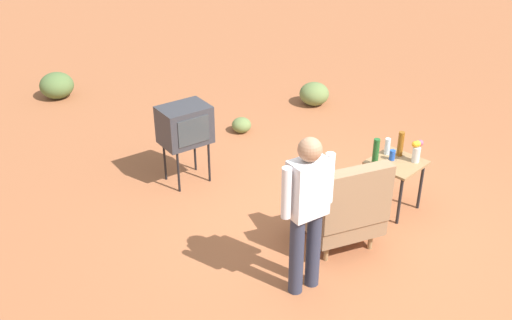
% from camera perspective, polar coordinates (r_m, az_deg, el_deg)
% --- Properties ---
extents(ground_plane, '(60.00, 60.00, 0.00)m').
position_cam_1_polar(ground_plane, '(6.88, 7.34, -6.34)').
color(ground_plane, '#A05B38').
extents(armchair, '(1.01, 1.02, 1.06)m').
position_cam_1_polar(armchair, '(6.32, 8.36, -4.44)').
color(armchair, '#937047').
rests_on(armchair, ground).
extents(side_table, '(0.56, 0.56, 0.63)m').
position_cam_1_polar(side_table, '(7.05, 13.24, -0.82)').
color(side_table, black).
rests_on(side_table, ground).
extents(tv_on_stand, '(0.67, 0.54, 1.03)m').
position_cam_1_polar(tv_on_stand, '(7.38, -6.83, 3.31)').
color(tv_on_stand, black).
rests_on(tv_on_stand, ground).
extents(person_standing, '(0.56, 0.29, 1.64)m').
position_cam_1_polar(person_standing, '(5.47, 4.91, -4.50)').
color(person_standing, '#2D3347').
rests_on(person_standing, ground).
extents(bottle_tall_amber, '(0.07, 0.07, 0.30)m').
position_cam_1_polar(bottle_tall_amber, '(7.08, 13.66, 1.51)').
color(bottle_tall_amber, brown).
rests_on(bottle_tall_amber, side_table).
extents(bottle_wine_green, '(0.07, 0.07, 0.32)m').
position_cam_1_polar(bottle_wine_green, '(6.82, 11.39, 0.77)').
color(bottle_wine_green, '#1E5623').
rests_on(bottle_wine_green, side_table).
extents(bottle_short_clear, '(0.06, 0.06, 0.20)m').
position_cam_1_polar(bottle_short_clear, '(7.10, 12.46, 1.28)').
color(bottle_short_clear, silver).
rests_on(bottle_short_clear, side_table).
extents(soda_can_blue, '(0.07, 0.07, 0.12)m').
position_cam_1_polar(soda_can_blue, '(7.00, 12.90, 0.47)').
color(soda_can_blue, blue).
rests_on(soda_can_blue, side_table).
extents(flower_vase, '(0.15, 0.10, 0.27)m').
position_cam_1_polar(flower_vase, '(6.99, 15.12, 0.92)').
color(flower_vase, silver).
rests_on(flower_vase, side_table).
extents(shrub_near, '(0.29, 0.29, 0.22)m').
position_cam_1_polar(shrub_near, '(8.91, -1.40, 3.37)').
color(shrub_near, olive).
rests_on(shrub_near, ground).
extents(shrub_far, '(0.48, 0.48, 0.37)m').
position_cam_1_polar(shrub_far, '(9.88, 5.59, 6.32)').
color(shrub_far, olive).
rests_on(shrub_far, ground).
extents(shrub_lone, '(0.56, 0.56, 0.43)m').
position_cam_1_polar(shrub_lone, '(10.64, -18.52, 6.78)').
color(shrub_lone, '#516B38').
rests_on(shrub_lone, ground).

